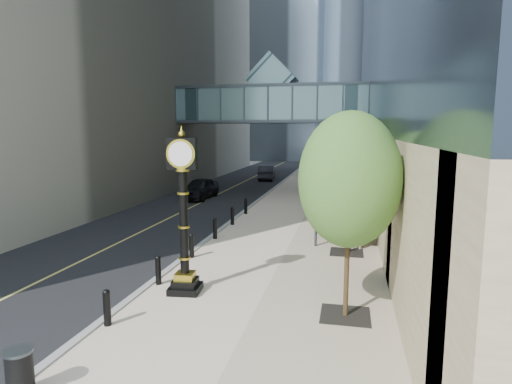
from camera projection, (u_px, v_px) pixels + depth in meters
ground at (188, 357)px, 10.08m from camera, size 320.00×320.00×0.00m
road at (256, 176)px, 50.24m from camera, size 8.00×180.00×0.02m
sidewalk at (325, 177)px, 48.56m from camera, size 8.00×180.00×0.06m
curb at (290, 176)px, 49.40m from camera, size 0.25×180.00×0.07m
distant_tower_c at (318, 35)px, 122.78m from camera, size 22.00×22.00×65.00m
skywalk at (272, 102)px, 36.69m from camera, size 17.00×4.20×5.80m
entrance_canopy at (347, 152)px, 22.30m from camera, size 3.00×8.00×4.38m
bollard_row at (204, 238)px, 19.28m from camera, size 0.20×16.20×0.90m
street_trees at (349, 158)px, 23.62m from camera, size 3.02×28.56×6.20m
street_clock at (184, 224)px, 13.69m from camera, size 1.07×1.07×5.23m
trash_bin at (20, 374)px, 8.48m from camera, size 0.64×0.64×0.90m
pedestrian at (357, 230)px, 18.90m from camera, size 0.74×0.61×1.76m
car_near at (200, 188)px, 33.37m from camera, size 2.07×4.78×1.60m
car_far at (267, 173)px, 46.25m from camera, size 2.16×4.74×1.51m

